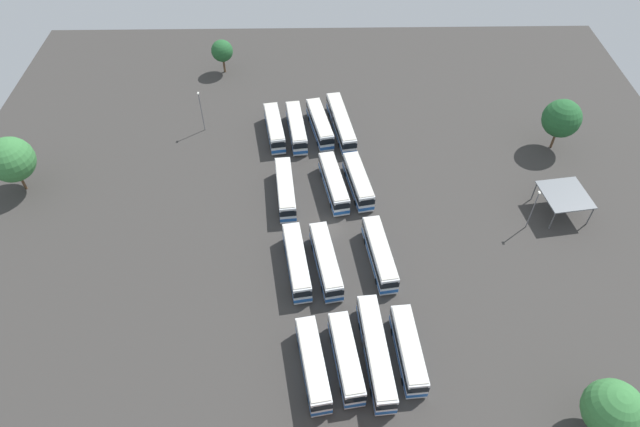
{
  "coord_description": "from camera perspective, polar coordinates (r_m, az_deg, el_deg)",
  "views": [
    {
      "loc": [
        58.05,
        -2.49,
        64.11
      ],
      "look_at": [
        -1.43,
        -1.47,
        1.58
      ],
      "focal_mm": 30.9,
      "sensor_mm": 36.0,
      "label": 1
    }
  ],
  "objects": [
    {
      "name": "ground_plane",
      "position": [
        86.52,
        0.99,
        -1.39
      ],
      "size": [
        127.43,
        127.43,
        0.0
      ],
      "primitive_type": "plane",
      "color": "#383533"
    },
    {
      "name": "bus_row0_slot0",
      "position": [
        102.35,
        -4.73,
        8.82
      ],
      "size": [
        11.78,
        4.48,
        3.6
      ],
      "color": "silver",
      "rests_on": "ground_plane"
    },
    {
      "name": "bus_row0_slot1",
      "position": [
        102.2,
        -2.46,
        8.89
      ],
      "size": [
        12.48,
        4.2,
        3.6
      ],
      "color": "silver",
      "rests_on": "ground_plane"
    },
    {
      "name": "bus_row0_slot2",
      "position": [
        102.94,
        -0.03,
        9.25
      ],
      "size": [
        12.46,
        5.05,
        3.6
      ],
      "color": "silver",
      "rests_on": "ground_plane"
    },
    {
      "name": "bus_row0_slot3",
      "position": [
        103.32,
        2.18,
        9.37
      ],
      "size": [
        15.38,
        5.08,
        3.6
      ],
      "color": "silver",
      "rests_on": "ground_plane"
    },
    {
      "name": "bus_row1_slot0",
      "position": [
        89.91,
        -3.61,
        2.53
      ],
      "size": [
        12.51,
        3.82,
        3.6
      ],
      "color": "silver",
      "rests_on": "ground_plane"
    },
    {
      "name": "bus_row1_slot2",
      "position": [
        90.84,
        1.42,
        3.19
      ],
      "size": [
        12.56,
        4.85,
        3.6
      ],
      "color": "silver",
      "rests_on": "ground_plane"
    },
    {
      "name": "bus_row1_slot3",
      "position": [
        91.33,
        3.96,
        3.36
      ],
      "size": [
        11.71,
        4.66,
        3.6
      ],
      "color": "silver",
      "rests_on": "ground_plane"
    },
    {
      "name": "bus_row2_slot0",
      "position": [
        79.62,
        -2.44,
        -5.02
      ],
      "size": [
        12.74,
        4.47,
        3.6
      ],
      "color": "silver",
      "rests_on": "ground_plane"
    },
    {
      "name": "bus_row2_slot1",
      "position": [
        79.63,
        0.61,
        -4.94
      ],
      "size": [
        12.77,
        4.73,
        3.6
      ],
      "color": "silver",
      "rests_on": "ground_plane"
    },
    {
      "name": "bus_row2_slot3",
      "position": [
        80.93,
        6.18,
        -4.18
      ],
      "size": [
        12.62,
        4.33,
        3.6
      ],
      "color": "silver",
      "rests_on": "ground_plane"
    },
    {
      "name": "bus_row3_slot0",
      "position": [
        70.61,
        -0.73,
        -15.34
      ],
      "size": [
        12.24,
        4.56,
        3.6
      ],
      "color": "silver",
      "rests_on": "ground_plane"
    },
    {
      "name": "bus_row3_slot1",
      "position": [
        71.09,
        2.72,
        -14.73
      ],
      "size": [
        11.93,
        4.27,
        3.6
      ],
      "color": "silver",
      "rests_on": "ground_plane"
    },
    {
      "name": "bus_row3_slot2",
      "position": [
        71.81,
        5.79,
        -14.01
      ],
      "size": [
        15.33,
        3.93,
        3.6
      ],
      "color": "silver",
      "rests_on": "ground_plane"
    },
    {
      "name": "bus_row3_slot3",
      "position": [
        72.43,
        9.12,
        -13.77
      ],
      "size": [
        11.65,
        3.5,
        3.6
      ],
      "color": "silver",
      "rests_on": "ground_plane"
    },
    {
      "name": "maintenance_shelter",
      "position": [
        94.36,
        24.06,
        1.75
      ],
      "size": [
        8.11,
        7.84,
        3.9
      ],
      "color": "slate",
      "rests_on": "ground_plane"
    },
    {
      "name": "lamp_post_by_building",
      "position": [
        89.48,
        21.2,
        0.51
      ],
      "size": [
        0.56,
        0.28,
        7.62
      ],
      "color": "slate",
      "rests_on": "ground_plane"
    },
    {
      "name": "lamp_post_far_corner",
      "position": [
        104.26,
        -12.19,
        10.44
      ],
      "size": [
        0.56,
        0.28,
        8.2
      ],
      "color": "slate",
      "rests_on": "ground_plane"
    },
    {
      "name": "tree_north_edge",
      "position": [
        120.28,
        -10.11,
        16.25
      ],
      "size": [
        4.46,
        4.46,
        7.19
      ],
      "color": "brown",
      "rests_on": "ground_plane"
    },
    {
      "name": "tree_west_edge",
      "position": [
        101.16,
        -29.36,
        4.88
      ],
      "size": [
        7.38,
        7.38,
        10.09
      ],
      "color": "brown",
      "rests_on": "ground_plane"
    },
    {
      "name": "tree_northwest",
      "position": [
        105.51,
        23.74,
        9.0
      ],
      "size": [
        6.67,
        6.67,
        9.72
      ],
      "color": "brown",
      "rests_on": "ground_plane"
    },
    {
      "name": "tree_northeast",
      "position": [
        72.04,
        28.08,
        -17.49
      ],
      "size": [
        6.75,
        6.75,
        8.65
      ],
      "color": "brown",
      "rests_on": "ground_plane"
    }
  ]
}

